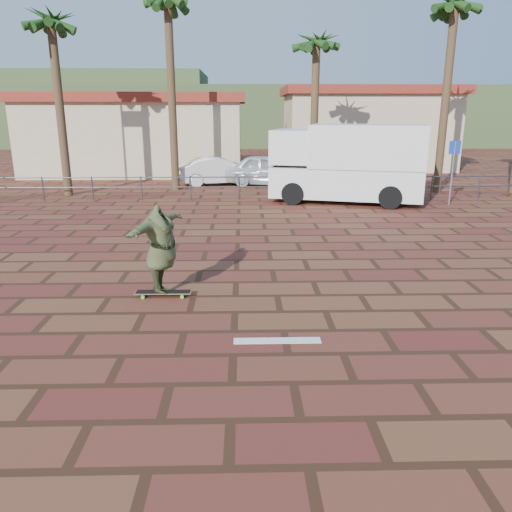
# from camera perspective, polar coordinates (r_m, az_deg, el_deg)

# --- Properties ---
(ground) EXTENTS (120.00, 120.00, 0.00)m
(ground) POSITION_cam_1_polar(r_m,az_deg,el_deg) (9.19, -2.43, -6.44)
(ground) COLOR brown
(ground) RESTS_ON ground
(paint_stripe) EXTENTS (1.40, 0.22, 0.01)m
(paint_stripe) POSITION_cam_1_polar(r_m,az_deg,el_deg) (8.11, 2.45, -9.64)
(paint_stripe) COLOR white
(paint_stripe) RESTS_ON ground
(guardrail) EXTENTS (24.06, 0.06, 1.00)m
(guardrail) POSITION_cam_1_polar(r_m,az_deg,el_deg) (20.68, -1.94, 8.26)
(guardrail) COLOR #47494F
(guardrail) RESTS_ON ground
(palm_far_left) EXTENTS (2.40, 2.40, 8.25)m
(palm_far_left) POSITION_cam_1_polar(r_m,az_deg,el_deg) (23.52, -22.37, 23.14)
(palm_far_left) COLOR brown
(palm_far_left) RESTS_ON ground
(palm_left) EXTENTS (2.40, 2.40, 9.45)m
(palm_left) POSITION_cam_1_polar(r_m,az_deg,el_deg) (24.11, -10.07, 26.54)
(palm_left) COLOR brown
(palm_left) RESTS_ON ground
(palm_center) EXTENTS (2.40, 2.40, 7.75)m
(palm_center) POSITION_cam_1_polar(r_m,az_deg,el_deg) (24.38, 6.94, 22.75)
(palm_center) COLOR brown
(palm_center) RESTS_ON ground
(palm_right) EXTENTS (2.40, 2.40, 9.05)m
(palm_right) POSITION_cam_1_polar(r_m,az_deg,el_deg) (24.49, 21.76, 24.66)
(palm_right) COLOR brown
(palm_right) RESTS_ON ground
(building_west) EXTENTS (12.60, 7.60, 4.50)m
(building_west) POSITION_cam_1_polar(r_m,az_deg,el_deg) (31.13, -13.27, 13.48)
(building_west) COLOR beige
(building_west) RESTS_ON ground
(building_east) EXTENTS (10.60, 6.60, 5.00)m
(building_east) POSITION_cam_1_polar(r_m,az_deg,el_deg) (33.43, 12.46, 14.13)
(building_east) COLOR beige
(building_east) RESTS_ON ground
(hill_front) EXTENTS (70.00, 18.00, 6.00)m
(hill_front) POSITION_cam_1_polar(r_m,az_deg,el_deg) (58.49, -1.69, 15.68)
(hill_front) COLOR #384C28
(hill_front) RESTS_ON ground
(hill_back) EXTENTS (35.00, 14.00, 8.00)m
(hill_back) POSITION_cam_1_polar(r_m,az_deg,el_deg) (68.19, -21.25, 15.55)
(hill_back) COLOR #384C28
(hill_back) RESTS_ON ground
(longboard) EXTENTS (1.11, 0.26, 0.11)m
(longboard) POSITION_cam_1_polar(r_m,az_deg,el_deg) (10.06, -10.56, -4.12)
(longboard) COLOR olive
(longboard) RESTS_ON ground
(skateboarder) EXTENTS (1.19, 2.21, 1.73)m
(skateboarder) POSITION_cam_1_polar(r_m,az_deg,el_deg) (9.79, -10.82, 0.75)
(skateboarder) COLOR #404827
(skateboarder) RESTS_ON longboard
(campervan) EXTENTS (6.32, 3.93, 3.05)m
(campervan) POSITION_cam_1_polar(r_m,az_deg,el_deg) (20.50, 10.49, 10.53)
(campervan) COLOR silver
(campervan) RESTS_ON ground
(car_silver) EXTENTS (4.90, 3.03, 1.56)m
(car_silver) POSITION_cam_1_polar(r_m,az_deg,el_deg) (24.68, 1.74, 9.78)
(car_silver) COLOR silver
(car_silver) RESTS_ON ground
(car_white) EXTENTS (4.39, 2.37, 1.37)m
(car_white) POSITION_cam_1_polar(r_m,az_deg,el_deg) (25.17, -4.18, 9.66)
(car_white) COLOR silver
(car_white) RESTS_ON ground
(street_sign) EXTENTS (0.49, 0.18, 2.46)m
(street_sign) POSITION_cam_1_polar(r_m,az_deg,el_deg) (20.97, 21.64, 10.12)
(street_sign) COLOR gray
(street_sign) RESTS_ON ground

